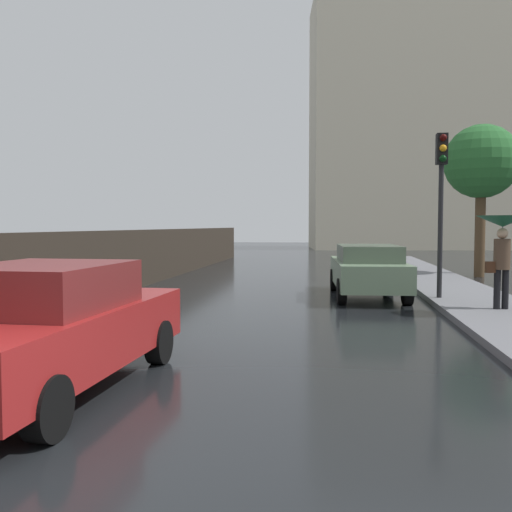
{
  "coord_description": "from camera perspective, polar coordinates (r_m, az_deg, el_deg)",
  "views": [
    {
      "loc": [
        1.6,
        -3.5,
        1.92
      ],
      "look_at": [
        0.21,
        6.92,
        1.35
      ],
      "focal_mm": 39.62,
      "sensor_mm": 36.0,
      "label": 1
    }
  ],
  "objects": [
    {
      "name": "ground",
      "position": [
        4.3,
        -16.56,
        -23.53
      ],
      "size": [
        120.0,
        120.0,
        0.0
      ],
      "primitive_type": "plane",
      "color": "black"
    },
    {
      "name": "car_green_near_kerb",
      "position": [
        15.35,
        11.19,
        -1.32
      ],
      "size": [
        1.98,
        4.58,
        1.4
      ],
      "rotation": [
        0.0,
        0.0,
        0.05
      ],
      "color": "slate",
      "rests_on": "ground"
    },
    {
      "name": "car_red_far_ahead",
      "position": [
        6.99,
        -20.33,
        -6.7
      ],
      "size": [
        2.02,
        4.44,
        1.48
      ],
      "rotation": [
        0.0,
        0.0,
        3.1
      ],
      "color": "maroon",
      "rests_on": "ground"
    },
    {
      "name": "street_tree_near",
      "position": [
        22.67,
        21.8,
        8.71
      ],
      "size": [
        2.72,
        2.72,
        5.64
      ],
      "color": "#4C3823",
      "rests_on": "ground"
    },
    {
      "name": "traffic_light",
      "position": [
        14.6,
        18.2,
        6.96
      ],
      "size": [
        0.26,
        0.39,
        4.01
      ],
      "color": "black",
      "rests_on": "sidewalk_strip"
    },
    {
      "name": "distant_tower",
      "position": [
        49.17,
        15.12,
        12.61
      ],
      "size": [
        16.46,
        9.1,
        20.25
      ],
      "color": "beige",
      "rests_on": "ground"
    },
    {
      "name": "pedestrian_with_umbrella_near",
      "position": [
        13.03,
        23.61,
        2.08
      ],
      "size": [
        1.09,
        1.09,
        1.99
      ],
      "rotation": [
        0.0,
        0.0,
        0.19
      ],
      "color": "black",
      "rests_on": "sidewalk_strip"
    }
  ]
}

